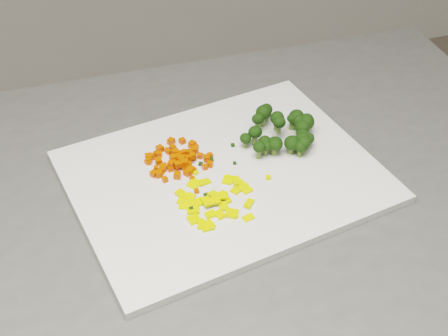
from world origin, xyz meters
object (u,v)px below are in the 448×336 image
object	(u,v)px
cutting_board	(224,176)
carrot_pile	(179,155)
pepper_pile	(218,197)
broccoli_pile	(272,127)

from	to	relation	value
cutting_board	carrot_pile	xyz separation A→B (m)	(-0.06, 0.04, 0.02)
cutting_board	pepper_pile	world-z (taller)	pepper_pile
cutting_board	broccoli_pile	xyz separation A→B (m)	(0.09, 0.05, 0.03)
carrot_pile	pepper_pile	bearing A→B (deg)	-71.84
pepper_pile	carrot_pile	bearing A→B (deg)	108.16
carrot_pile	pepper_pile	size ratio (longest dim) A/B	0.86
cutting_board	carrot_pile	bearing A→B (deg)	142.30
pepper_pile	broccoli_pile	xyz separation A→B (m)	(0.12, 0.11, 0.02)
cutting_board	carrot_pile	distance (m)	0.07
cutting_board	pepper_pile	bearing A→B (deg)	-114.96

